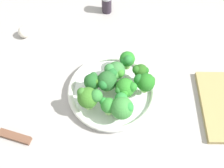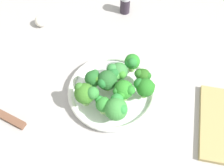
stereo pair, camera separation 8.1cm
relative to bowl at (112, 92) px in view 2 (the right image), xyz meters
The scene contains 14 objects.
ground_plane 4.78cm from the bowl, 130.22° to the right, with size 130.00×130.00×2.50cm, color #ADA8A6.
bowl is the anchor object (origin of this frame).
broccoli_floret_0 7.76cm from the bowl, 76.85° to the right, with size 5.24×5.04×6.30cm.
broccoli_floret_1 11.25cm from the bowl, 104.35° to the left, with size 5.50×6.39×7.28cm.
broccoli_floret_2 9.29cm from the bowl, ahead, with size 4.48×5.38×6.13cm.
broccoli_floret_3 11.01cm from the bowl, 167.41° to the left, with size 5.12×4.83×6.84cm.
broccoli_floret_4 10.55cm from the bowl, 35.70° to the left, with size 7.59×6.51×7.51cm.
broccoli_floret_5 5.89cm from the bowl, 89.21° to the right, with size 7.50×6.05×7.23cm.
broccoli_floret_6 10.95cm from the bowl, 132.28° to the left, with size 4.29×5.02×6.20cm.
broccoli_floret_7 6.83cm from the bowl, behind, with size 6.01×6.30×6.74cm.
broccoli_floret_8 10.72cm from the bowl, 32.07° to the right, with size 6.06×7.33×8.01cm.
broccoli_floret_9 7.49cm from the bowl, 74.70° to the left, with size 6.10×6.32×7.37cm.
garlic_bulb 40.12cm from the bowl, 111.10° to the right, with size 4.13×4.13×4.13cm, color white.
pepper_shaker 37.85cm from the bowl, 160.00° to the right, with size 3.94×3.94×7.63cm.
Camera 2 is at (41.46, 23.28, 74.55)cm, focal length 43.88 mm.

